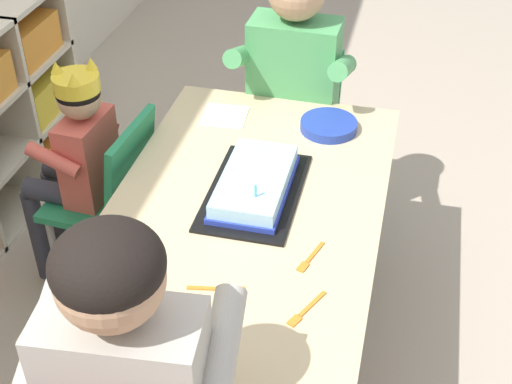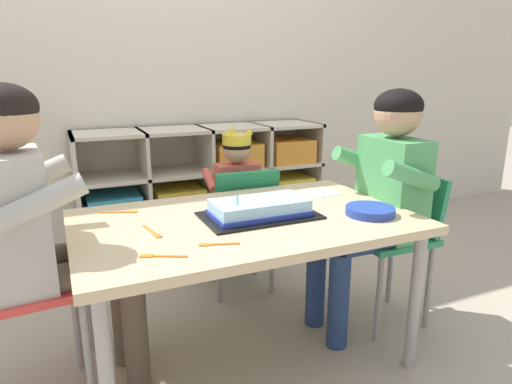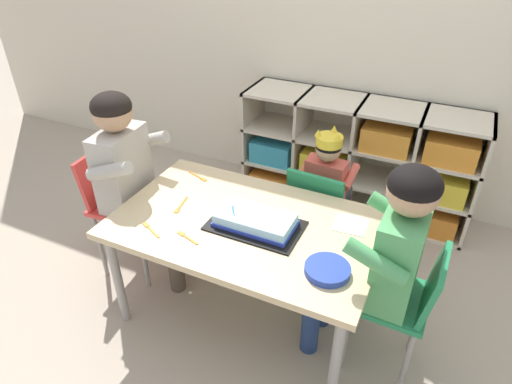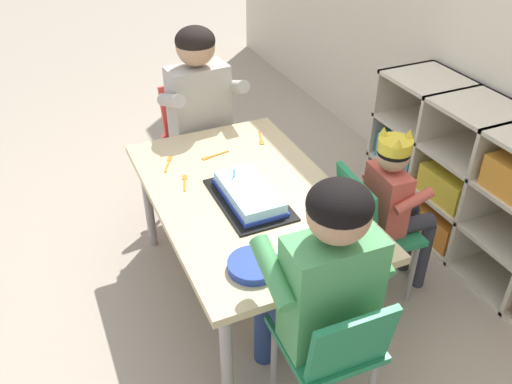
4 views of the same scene
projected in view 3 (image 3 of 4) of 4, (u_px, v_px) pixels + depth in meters
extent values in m
plane|color=tan|center=(248.00, 310.00, 2.31)|extent=(16.00, 16.00, 0.00)
cube|color=beige|center=(362.00, 147.00, 3.04)|extent=(1.50, 0.01, 0.76)
cube|color=beige|center=(254.00, 137.00, 3.17)|extent=(0.02, 0.37, 0.76)
cube|color=beige|center=(302.00, 147.00, 3.04)|extent=(0.02, 0.37, 0.76)
cube|color=beige|center=(355.00, 158.00, 2.91)|extent=(0.02, 0.37, 0.76)
cube|color=beige|center=(413.00, 170.00, 2.77)|extent=(0.02, 0.37, 0.76)
cube|color=beige|center=(477.00, 183.00, 2.64)|extent=(0.02, 0.37, 0.76)
cube|color=beige|center=(349.00, 204.00, 3.11)|extent=(1.50, 0.37, 0.02)
cube|color=beige|center=(353.00, 174.00, 2.97)|extent=(1.50, 0.37, 0.02)
cube|color=beige|center=(357.00, 141.00, 2.84)|extent=(1.50, 0.37, 0.02)
cube|color=beige|center=(363.00, 104.00, 2.70)|extent=(1.50, 0.37, 0.02)
cube|color=orange|center=(275.00, 178.00, 3.25)|extent=(0.29, 0.29, 0.15)
cube|color=orange|center=(324.00, 189.00, 3.12)|extent=(0.29, 0.29, 0.15)
cube|color=orange|center=(434.00, 216.00, 2.85)|extent=(0.29, 0.29, 0.15)
cube|color=teal|center=(276.00, 148.00, 3.11)|extent=(0.29, 0.29, 0.15)
cube|color=yellow|center=(327.00, 159.00, 2.98)|extent=(0.29, 0.29, 0.15)
cube|color=yellow|center=(442.00, 183.00, 2.72)|extent=(0.29, 0.29, 0.15)
cube|color=orange|center=(388.00, 135.00, 2.71)|extent=(0.29, 0.29, 0.15)
cube|color=orange|center=(452.00, 147.00, 2.58)|extent=(0.29, 0.29, 0.15)
cube|color=#D1B789|center=(247.00, 225.00, 2.01)|extent=(1.20, 0.74, 0.03)
cylinder|color=#9E9993|center=(118.00, 279.00, 2.12)|extent=(0.04, 0.04, 0.54)
cylinder|color=#9E9993|center=(336.00, 362.00, 1.74)|extent=(0.04, 0.04, 0.54)
cylinder|color=#9E9993|center=(188.00, 211.00, 2.59)|extent=(0.04, 0.04, 0.54)
cylinder|color=#9E9993|center=(372.00, 264.00, 2.21)|extent=(0.04, 0.04, 0.54)
cube|color=#238451|center=(322.00, 209.00, 2.47)|extent=(0.35, 0.31, 0.03)
cube|color=#238451|center=(315.00, 198.00, 2.29)|extent=(0.31, 0.08, 0.28)
cylinder|color=gray|center=(348.00, 231.00, 2.60)|extent=(0.02, 0.02, 0.34)
cylinder|color=gray|center=(306.00, 218.00, 2.71)|extent=(0.02, 0.02, 0.34)
cylinder|color=gray|center=(335.00, 253.00, 2.43)|extent=(0.02, 0.02, 0.34)
cylinder|color=gray|center=(290.00, 238.00, 2.54)|extent=(0.02, 0.02, 0.34)
cube|color=#D15647|center=(325.00, 185.00, 2.39)|extent=(0.22, 0.13, 0.29)
sphere|color=tan|center=(328.00, 149.00, 2.28)|extent=(0.13, 0.13, 0.13)
ellipsoid|color=black|center=(329.00, 146.00, 2.27)|extent=(0.14, 0.14, 0.10)
cylinder|color=yellow|center=(329.00, 140.00, 2.25)|extent=(0.14, 0.14, 0.05)
cone|color=yellow|center=(334.00, 128.00, 2.27)|extent=(0.04, 0.04, 0.04)
cone|color=yellow|center=(338.00, 137.00, 2.18)|extent=(0.04, 0.04, 0.04)
cone|color=yellow|center=(318.00, 133.00, 2.23)|extent=(0.04, 0.04, 0.04)
cylinder|color=#33333D|center=(340.00, 197.00, 2.51)|extent=(0.08, 0.21, 0.07)
cylinder|color=#33333D|center=(320.00, 191.00, 2.56)|extent=(0.08, 0.21, 0.07)
cylinder|color=#33333D|center=(343.00, 217.00, 2.70)|extent=(0.06, 0.06, 0.36)
cylinder|color=#33333D|center=(324.00, 211.00, 2.75)|extent=(0.06, 0.06, 0.36)
cylinder|color=#D15647|center=(351.00, 177.00, 2.34)|extent=(0.06, 0.18, 0.10)
cylinder|color=#D15647|center=(307.00, 166.00, 2.44)|extent=(0.06, 0.18, 0.10)
cube|color=red|center=(129.00, 204.00, 2.37)|extent=(0.36, 0.35, 0.03)
cube|color=red|center=(99.00, 175.00, 2.34)|extent=(0.09, 0.30, 0.27)
cylinder|color=gray|center=(144.00, 257.00, 2.35)|extent=(0.02, 0.02, 0.42)
cylinder|color=gray|center=(169.00, 228.00, 2.56)|extent=(0.02, 0.02, 0.42)
cylinder|color=gray|center=(100.00, 245.00, 2.43)|extent=(0.02, 0.02, 0.42)
cylinder|color=gray|center=(128.00, 218.00, 2.64)|extent=(0.02, 0.02, 0.42)
cube|color=#B2ADA3|center=(123.00, 169.00, 2.25)|extent=(0.19, 0.31, 0.42)
sphere|color=tan|center=(112.00, 112.00, 2.08)|extent=(0.19, 0.19, 0.19)
ellipsoid|color=black|center=(111.00, 106.00, 2.07)|extent=(0.19, 0.19, 0.14)
cylinder|color=brown|center=(144.00, 213.00, 2.24)|extent=(0.31, 0.13, 0.10)
cylinder|color=brown|center=(162.00, 195.00, 2.38)|extent=(0.31, 0.13, 0.10)
cylinder|color=brown|center=(175.00, 257.00, 2.33)|extent=(0.08, 0.08, 0.44)
cylinder|color=brown|center=(190.00, 237.00, 2.47)|extent=(0.08, 0.08, 0.44)
cylinder|color=#B2ADA3|center=(109.00, 171.00, 2.05)|extent=(0.25, 0.09, 0.14)
cylinder|color=#B2ADA3|center=(148.00, 140.00, 2.32)|extent=(0.25, 0.09, 0.14)
cube|color=#238451|center=(389.00, 297.00, 1.86)|extent=(0.33, 0.32, 0.03)
cube|color=#238451|center=(434.00, 285.00, 1.72)|extent=(0.07, 0.29, 0.25)
cylinder|color=gray|center=(361.00, 301.00, 2.11)|extent=(0.02, 0.02, 0.38)
cylinder|color=gray|center=(345.00, 339.00, 1.92)|extent=(0.02, 0.02, 0.38)
cylinder|color=gray|center=(417.00, 320.00, 2.01)|extent=(0.02, 0.02, 0.38)
cylinder|color=gray|center=(406.00, 363.00, 1.82)|extent=(0.02, 0.02, 0.38)
cube|color=#4C9E5B|center=(398.00, 258.00, 1.74)|extent=(0.17, 0.30, 0.42)
sphere|color=tan|center=(413.00, 192.00, 1.57)|extent=(0.19, 0.19, 0.19)
ellipsoid|color=black|center=(415.00, 185.00, 1.55)|extent=(0.19, 0.19, 0.14)
cylinder|color=navy|center=(361.00, 266.00, 1.96)|extent=(0.30, 0.11, 0.10)
cylinder|color=navy|center=(349.00, 293.00, 1.82)|extent=(0.30, 0.11, 0.10)
cylinder|color=navy|center=(324.00, 292.00, 2.14)|extent=(0.08, 0.08, 0.40)
cylinder|color=navy|center=(311.00, 318.00, 2.01)|extent=(0.08, 0.08, 0.40)
cylinder|color=#4C9E5B|center=(396.00, 212.00, 1.84)|extent=(0.25, 0.07, 0.14)
cylinder|color=#4C9E5B|center=(376.00, 262.00, 1.58)|extent=(0.25, 0.07, 0.14)
cube|color=black|center=(255.00, 226.00, 1.97)|extent=(0.42, 0.25, 0.01)
cube|color=#9ED1EF|center=(255.00, 220.00, 1.95)|extent=(0.34, 0.18, 0.06)
cube|color=#283DB2|center=(255.00, 223.00, 1.96)|extent=(0.35, 0.19, 0.02)
cylinder|color=#4CB2E5|center=(233.00, 209.00, 1.94)|extent=(0.01, 0.01, 0.04)
cylinder|color=#233DA3|center=(327.00, 270.00, 1.72)|extent=(0.18, 0.18, 0.03)
cube|color=white|center=(351.00, 224.00, 1.98)|extent=(0.15, 0.15, 0.00)
cube|color=orange|center=(153.00, 232.00, 1.93)|extent=(0.09, 0.05, 0.00)
cube|color=orange|center=(146.00, 225.00, 1.98)|extent=(0.04, 0.03, 0.00)
cube|color=orange|center=(195.00, 175.00, 2.34)|extent=(0.10, 0.04, 0.00)
cube|color=orange|center=(204.00, 180.00, 2.30)|extent=(0.04, 0.03, 0.00)
cube|color=orange|center=(183.00, 203.00, 2.13)|extent=(0.03, 0.10, 0.00)
cube|color=orange|center=(177.00, 211.00, 2.07)|extent=(0.03, 0.04, 0.00)
cube|color=orange|center=(191.00, 240.00, 1.89)|extent=(0.09, 0.04, 0.00)
cube|color=orange|center=(181.00, 234.00, 1.93)|extent=(0.04, 0.03, 0.00)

